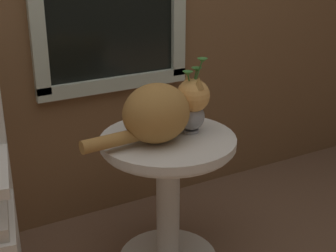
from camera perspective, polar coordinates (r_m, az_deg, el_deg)
name	(u,v)px	position (r m, az deg, el deg)	size (l,w,h in m)	color
wicker_side_table	(168,180)	(2.12, 0.00, -6.28)	(0.57, 0.57, 0.63)	silver
cat	(160,111)	(1.96, -0.88, 1.73)	(0.58, 0.26, 0.25)	#AD7A3D
pewter_vase_with_ivy	(191,111)	(2.06, 2.73, 1.73)	(0.12, 0.12, 0.32)	#99999E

